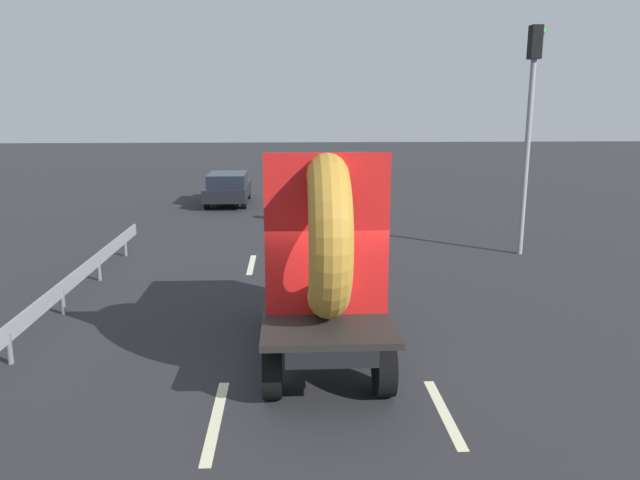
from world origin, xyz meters
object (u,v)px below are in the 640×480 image
distant_sedan (228,187)px  traffic_light (530,111)px  oncoming_car (359,162)px  flatbed_truck (322,255)px

distant_sedan → traffic_light: bearing=-45.3°
distant_sedan → oncoming_car: 13.78m
flatbed_truck → distant_sedan: flatbed_truck is taller
distant_sedan → oncoming_car: distant_sedan is taller
distant_sedan → traffic_light: traffic_light is taller
flatbed_truck → traffic_light: size_ratio=0.73×
traffic_light → oncoming_car: bearing=96.3°
traffic_light → oncoming_car: size_ratio=1.68×
flatbed_truck → oncoming_car: size_ratio=1.23×
flatbed_truck → traffic_light: traffic_light is taller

